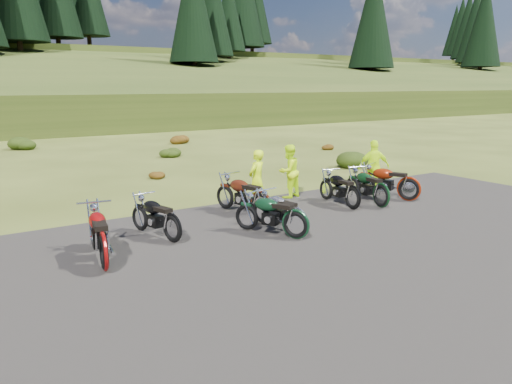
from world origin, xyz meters
TOP-DOWN VIEW (x-y plane):
  - ground at (0.00, 0.00)m, footprint 300.00×300.00m
  - gravel_pad at (0.00, -2.00)m, footprint 20.00×12.00m
  - hill_slope at (0.00, 50.00)m, footprint 300.00×45.97m
  - conifer_26 at (21.00, 49.00)m, footprint 6.16×6.16m
  - conifer_27 at (27.00, 55.00)m, footprint 5.72×5.72m
  - conifer_28 at (33.00, 61.00)m, footprint 5.28×5.28m
  - conifer_31 at (51.00, 48.00)m, footprint 7.04×7.04m
  - conifer_32 at (57.00, 54.00)m, footprint 6.60×6.60m
  - conifer_33 at (63.00, 60.00)m, footprint 6.16×6.16m
  - conifer_34 at (69.00, 66.00)m, footprint 5.72×5.72m
  - conifer_35 at (75.00, 72.00)m, footprint 5.28×5.28m
  - conifer_36 at (81.00, 78.00)m, footprint 7.92×7.92m
  - conifer_37 at (87.00, 53.00)m, footprint 7.48×7.48m
  - conifer_38 at (93.00, 59.00)m, footprint 7.04×7.04m
  - conifer_39 at (99.00, 65.00)m, footprint 6.60×6.60m
  - conifer_40 at (105.00, 71.00)m, footprint 6.16×6.16m
  - conifer_41 at (111.00, 77.00)m, footprint 5.72×5.72m
  - shrub_3 at (-3.30, 21.90)m, footprint 1.56×1.56m
  - shrub_4 at (-0.40, 9.20)m, footprint 0.77×0.77m
  - shrub_5 at (2.50, 14.50)m, footprint 1.03×1.03m
  - shrub_6 at (5.40, 19.80)m, footprint 1.30×1.30m
  - shrub_7 at (8.30, 7.10)m, footprint 1.56×1.56m
  - shrub_8 at (11.20, 12.40)m, footprint 0.77×0.77m
  - motorcycle_0 at (-3.21, 1.16)m, footprint 1.11×2.11m
  - motorcycle_1 at (-5.09, 0.21)m, footprint 1.10×2.35m
  - motorcycle_2 at (-0.61, -0.20)m, footprint 1.53×2.17m
  - motorcycle_3 at (-0.34, 0.10)m, footprint 0.93×2.00m
  - motorcycle_4 at (-0.26, 1.83)m, footprint 1.21×2.33m
  - motorcycle_5 at (2.58, 1.18)m, footprint 0.89×2.11m
  - motorcycle_6 at (4.87, 1.03)m, footprint 1.54×2.33m
  - motorcycle_7 at (3.47, 0.89)m, footprint 0.96×2.20m
  - person_middle at (0.22, 2.78)m, footprint 0.77×0.65m
  - person_right_a at (1.96, 3.55)m, footprint 0.98×0.85m
  - person_right_b at (4.72, 2.44)m, footprint 1.16×0.87m

SIDE VIEW (x-z plane):
  - ground at x=0.00m, z-range 0.00..0.00m
  - gravel_pad at x=0.00m, z-range -0.02..0.02m
  - hill_slope at x=0.00m, z-range -4.69..4.69m
  - motorcycle_0 at x=-3.21m, z-range -0.53..0.53m
  - motorcycle_1 at x=-5.09m, z-range -0.59..0.59m
  - motorcycle_2 at x=-0.61m, z-range -0.54..0.54m
  - motorcycle_3 at x=-0.34m, z-range -0.50..0.50m
  - motorcycle_4 at x=-0.26m, z-range -0.58..0.58m
  - motorcycle_5 at x=2.58m, z-range -0.54..0.54m
  - motorcycle_6 at x=4.87m, z-range -0.58..0.58m
  - motorcycle_7 at x=3.47m, z-range -0.56..0.56m
  - shrub_4 at x=-0.40m, z-range 0.00..0.45m
  - shrub_8 at x=11.20m, z-range 0.00..0.45m
  - shrub_5 at x=2.50m, z-range 0.00..0.61m
  - shrub_6 at x=5.40m, z-range 0.00..0.77m
  - shrub_3 at x=-3.30m, z-range 0.00..0.92m
  - shrub_7 at x=8.30m, z-range 0.00..0.92m
  - person_right_a at x=1.96m, z-range 0.00..1.74m
  - person_middle at x=0.22m, z-range 0.00..1.78m
  - person_right_b at x=4.72m, z-range 0.00..1.83m
  - conifer_26 at x=21.00m, z-range 5.37..21.37m
  - conifer_27 at x=27.00m, z-range 6.56..21.56m
  - conifer_31 at x=51.00m, z-range 5.18..23.18m
  - conifer_28 at x=33.00m, z-range 7.76..21.76m
  - conifer_32 at x=57.00m, z-range 6.37..23.37m
  - conifer_33 at x=63.00m, z-range 7.56..23.56m
  - conifer_37 at x=87.00m, z-range 6.17..25.17m
  - conifer_34 at x=69.00m, z-range 8.76..23.76m
  - conifer_38 at x=93.00m, z-range 7.37..25.37m
  - conifer_35 at x=75.00m, z-range 9.95..23.95m
  - conifer_39 at x=99.00m, z-range 8.56..25.56m
  - conifer_41 at x=111.00m, z-range 10.15..25.15m
  - conifer_40 at x=105.00m, z-range 9.76..25.76m
  - conifer_36 at x=81.00m, z-range 10.16..30.16m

